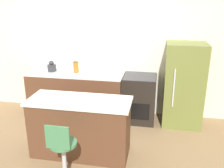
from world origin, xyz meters
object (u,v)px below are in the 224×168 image
kettle (52,67)px  mixing_bowl (99,72)px  stool_chair (63,153)px  refrigerator (183,85)px  oven_range (139,98)px

kettle → mixing_bowl: (1.02, 0.00, -0.05)m
stool_chair → kettle: kettle is taller
refrigerator → mixing_bowl: (-1.67, 0.03, 0.17)m
refrigerator → kettle: (-2.69, 0.03, 0.22)m
mixing_bowl → refrigerator: bearing=-1.1°
refrigerator → stool_chair: refrigerator is taller
oven_range → kettle: size_ratio=4.17×
oven_range → mixing_bowl: 0.97m
oven_range → refrigerator: (0.84, -0.00, 0.34)m
stool_chair → kettle: (-1.02, 2.08, 0.59)m
refrigerator → mixing_bowl: size_ratio=5.45×
mixing_bowl → kettle: bearing=-180.0°
oven_range → mixing_bowl: size_ratio=3.16×
kettle → stool_chair: bearing=-64.0°
oven_range → stool_chair: size_ratio=1.03×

